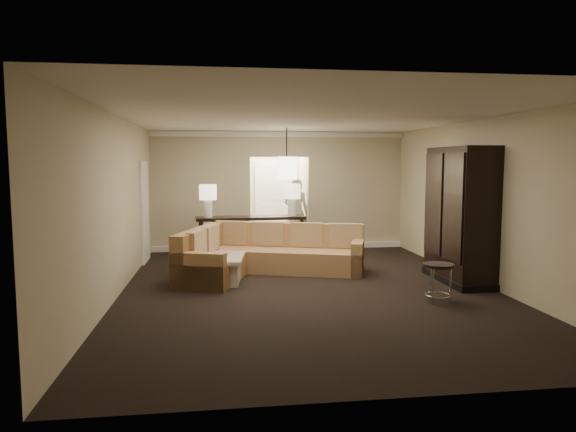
{
  "coord_description": "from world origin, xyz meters",
  "views": [
    {
      "loc": [
        -1.42,
        -8.14,
        2.05
      ],
      "look_at": [
        -0.17,
        1.2,
        1.08
      ],
      "focal_mm": 32.0,
      "sensor_mm": 36.0,
      "label": 1
    }
  ],
  "objects": [
    {
      "name": "table_lamp_right",
      "position": [
        0.15,
        2.94,
        1.37
      ],
      "size": [
        0.36,
        0.36,
        0.7
      ],
      "color": "white",
      "rests_on": "console_table"
    },
    {
      "name": "armoire",
      "position": [
        2.69,
        0.17,
        1.12
      ],
      "size": [
        0.69,
        1.62,
        2.33
      ],
      "color": "black",
      "rests_on": "ground"
    },
    {
      "name": "wall_front",
      "position": [
        0.0,
        -4.0,
        1.4
      ],
      "size": [
        6.0,
        0.04,
        2.8
      ],
      "primitive_type": "cube",
      "color": "#BEB090",
      "rests_on": "ground"
    },
    {
      "name": "ceiling",
      "position": [
        0.0,
        0.0,
        2.8
      ],
      "size": [
        6.0,
        8.0,
        0.02
      ],
      "primitive_type": "cube",
      "color": "white",
      "rests_on": "wall_back"
    },
    {
      "name": "table_lamp_left",
      "position": [
        -1.67,
        2.83,
        1.37
      ],
      "size": [
        0.36,
        0.36,
        0.7
      ],
      "color": "white",
      "rests_on": "console_table"
    },
    {
      "name": "wall_right",
      "position": [
        3.0,
        0.0,
        1.4
      ],
      "size": [
        0.04,
        8.0,
        2.8
      ],
      "primitive_type": "cube",
      "color": "#BEB090",
      "rests_on": "ground"
    },
    {
      "name": "sectional_sofa",
      "position": [
        -0.67,
        1.26,
        0.36
      ],
      "size": [
        3.59,
        2.58,
        0.91
      ],
      "rotation": [
        0.0,
        0.0,
        -0.32
      ],
      "color": "brown",
      "rests_on": "ground"
    },
    {
      "name": "pendant_light",
      "position": [
        0.0,
        2.7,
        1.95
      ],
      "size": [
        0.38,
        0.38,
        1.09
      ],
      "color": "black",
      "rests_on": "ceiling"
    },
    {
      "name": "coffee_table",
      "position": [
        -1.58,
        0.76,
        0.23
      ],
      "size": [
        1.24,
        1.24,
        0.47
      ],
      "rotation": [
        0.0,
        0.0,
        -0.12
      ],
      "color": "beige",
      "rests_on": "ground"
    },
    {
      "name": "side_door",
      "position": [
        -2.97,
        2.8,
        1.05
      ],
      "size": [
        0.05,
        0.9,
        2.1
      ],
      "primitive_type": "cube",
      "color": "white",
      "rests_on": "ground"
    },
    {
      "name": "console_table",
      "position": [
        -0.76,
        2.88,
        0.54
      ],
      "size": [
        2.39,
        0.68,
        0.91
      ],
      "rotation": [
        0.0,
        0.0,
        0.06
      ],
      "color": "black",
      "rests_on": "ground"
    },
    {
      "name": "person",
      "position": [
        0.45,
        4.3,
        0.94
      ],
      "size": [
        0.79,
        0.66,
        1.87
      ],
      "primitive_type": "imported",
      "rotation": [
        0.0,
        0.0,
        2.79
      ],
      "color": "beige",
      "rests_on": "ground"
    },
    {
      "name": "crown_molding",
      "position": [
        0.0,
        3.95,
        2.73
      ],
      "size": [
        6.0,
        0.1,
        0.12
      ],
      "primitive_type": "cube",
      "color": "white",
      "rests_on": "wall_back"
    },
    {
      "name": "wall_back",
      "position": [
        0.0,
        4.0,
        1.4
      ],
      "size": [
        6.0,
        0.04,
        2.8
      ],
      "primitive_type": "cube",
      "color": "#BEB090",
      "rests_on": "ground"
    },
    {
      "name": "drink_table",
      "position": [
        1.77,
        -1.05,
        0.41
      ],
      "size": [
        0.46,
        0.46,
        0.58
      ],
      "rotation": [
        0.0,
        0.0,
        -0.29
      ],
      "color": "black",
      "rests_on": "ground"
    },
    {
      "name": "ground",
      "position": [
        0.0,
        0.0,
        0.0
      ],
      "size": [
        8.0,
        8.0,
        0.0
      ],
      "primitive_type": "plane",
      "color": "black",
      "rests_on": "ground"
    },
    {
      "name": "wall_left",
      "position": [
        -3.0,
        0.0,
        1.4
      ],
      "size": [
        0.04,
        8.0,
        2.8
      ],
      "primitive_type": "cube",
      "color": "#BEB090",
      "rests_on": "ground"
    },
    {
      "name": "baseboard",
      "position": [
        0.0,
        3.95,
        0.06
      ],
      "size": [
        6.0,
        0.1,
        0.12
      ],
      "primitive_type": "cube",
      "color": "white",
      "rests_on": "ground"
    },
    {
      "name": "foyer",
      "position": [
        0.0,
        5.34,
        1.3
      ],
      "size": [
        1.44,
        2.02,
        2.8
      ],
      "color": "silver",
      "rests_on": "ground"
    }
  ]
}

